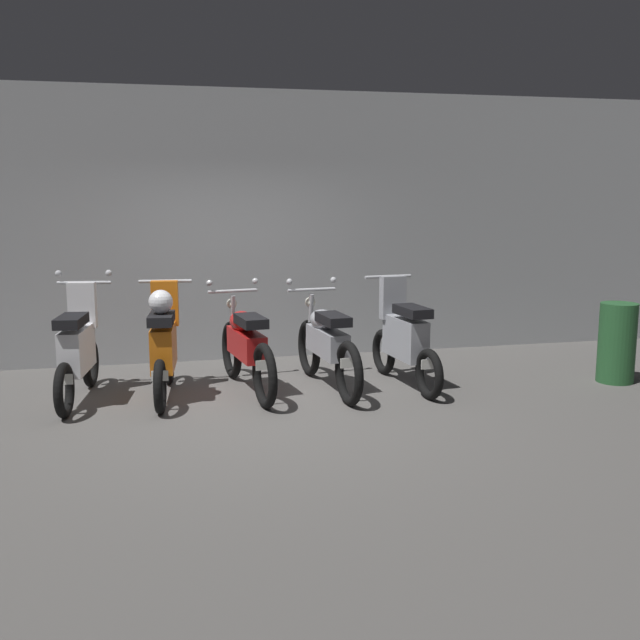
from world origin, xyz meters
The scene contains 8 objects.
ground_plane centered at (0.00, 0.00, 0.00)m, with size 80.00×80.00×0.00m, color #565451.
back_wall centered at (0.00, 2.44, 1.67)m, with size 16.00×0.30×3.34m, color #9EA0A3.
motorbike_slot_0 centered at (-1.71, 0.75, 0.53)m, with size 0.58×1.68×1.29m.
motorbike_slot_1 centered at (-0.86, 0.67, 0.57)m, with size 0.56×1.68×1.18m.
motorbike_slot_2 centered at (0.00, 0.70, 0.49)m, with size 0.59×1.94×1.15m.
motorbike_slot_3 centered at (0.86, 0.61, 0.49)m, with size 0.59×1.95×1.15m.
motorbike_slot_4 centered at (1.71, 0.57, 0.52)m, with size 0.56×1.68×1.18m.
trash_bin centered at (4.07, 0.16, 0.45)m, with size 0.41×0.41×0.89m, color #26592D.
Camera 1 is at (-1.00, -7.02, 2.11)m, focal length 41.97 mm.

